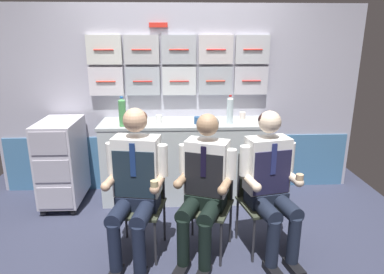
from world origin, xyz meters
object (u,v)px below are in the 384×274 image
object	(u,v)px
crew_member_left	(135,180)
water_bottle_tall	(230,110)
folding_chair_center	(209,193)
folding_chair_right	(261,190)
crew_member_center	(204,183)
paper_cup_tan	(197,120)
service_trolley	(62,161)
folding_chair_left	(141,193)
crew_member_right	(271,180)

from	to	relation	value
crew_member_left	water_bottle_tall	size ratio (longest dim) A/B	4.08
folding_chair_center	folding_chair_right	distance (m)	0.46
folding_chair_center	crew_member_center	world-z (taller)	crew_member_center
paper_cup_tan	folding_chair_right	bearing A→B (deg)	-58.62
crew_member_center	water_bottle_tall	size ratio (longest dim) A/B	3.92
service_trolley	paper_cup_tan	world-z (taller)	paper_cup_tan
water_bottle_tall	paper_cup_tan	bearing A→B (deg)	176.69
crew_member_left	folding_chair_center	distance (m)	0.66
folding_chair_left	crew_member_right	bearing A→B (deg)	-7.74
water_bottle_tall	crew_member_left	bearing A→B (deg)	-132.63
service_trolley	crew_member_center	size ratio (longest dim) A/B	0.78
water_bottle_tall	crew_member_center	bearing A→B (deg)	-109.49
crew_member_right	paper_cup_tan	distance (m)	1.17
crew_member_left	water_bottle_tall	world-z (taller)	crew_member_left
folding_chair_center	crew_member_right	bearing A→B (deg)	-14.77
service_trolley	folding_chair_left	distance (m)	1.25
service_trolley	paper_cup_tan	size ratio (longest dim) A/B	12.58
crew_member_center	folding_chair_right	world-z (taller)	crew_member_center
service_trolley	crew_member_left	xyz separation A→B (m)	(0.91, -0.99, 0.19)
crew_member_center	service_trolley	bearing A→B (deg)	145.66
folding_chair_center	paper_cup_tan	world-z (taller)	paper_cup_tan
folding_chair_center	water_bottle_tall	distance (m)	1.05
crew_member_center	water_bottle_tall	xyz separation A→B (m)	(0.35, 1.00, 0.39)
water_bottle_tall	paper_cup_tan	world-z (taller)	water_bottle_tall
crew_member_center	crew_member_right	distance (m)	0.55
folding_chair_left	paper_cup_tan	size ratio (longest dim) A/B	10.91
service_trolley	folding_chair_right	distance (m)	2.15
crew_member_left	crew_member_right	size ratio (longest dim) A/B	1.03
service_trolley	water_bottle_tall	xyz separation A→B (m)	(1.82, -0.00, 0.54)
folding_chair_left	water_bottle_tall	size ratio (longest dim) A/B	2.65
folding_chair_left	crew_member_center	xyz separation A→B (m)	(0.53, -0.17, 0.16)
crew_member_left	crew_member_right	xyz separation A→B (m)	(1.11, 0.01, -0.02)
folding_chair_left	folding_chair_right	size ratio (longest dim) A/B	1.00
service_trolley	crew_member_center	xyz separation A→B (m)	(1.47, -1.00, 0.15)
crew_member_right	crew_member_center	bearing A→B (deg)	-177.94
water_bottle_tall	folding_chair_right	bearing A→B (deg)	-78.52
folding_chair_left	folding_chair_center	bearing A→B (deg)	-1.60
crew_member_center	folding_chair_center	bearing A→B (deg)	68.97
service_trolley	folding_chair_left	size ratio (longest dim) A/B	1.15
folding_chair_center	crew_member_right	world-z (taller)	crew_member_right
crew_member_center	crew_member_right	bearing A→B (deg)	2.06
crew_member_right	water_bottle_tall	size ratio (longest dim) A/B	3.97
crew_member_left	folding_chair_left	bearing A→B (deg)	80.35
water_bottle_tall	folding_chair_left	bearing A→B (deg)	-136.70
folding_chair_left	folding_chair_right	xyz separation A→B (m)	(1.05, 0.01, 0.00)
folding_chair_left	folding_chair_center	size ratio (longest dim) A/B	1.00
folding_chair_left	folding_chair_center	world-z (taller)	same
crew_member_left	paper_cup_tan	size ratio (longest dim) A/B	16.78
service_trolley	paper_cup_tan	bearing A→B (deg)	0.60
crew_member_center	folding_chair_right	bearing A→B (deg)	18.80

